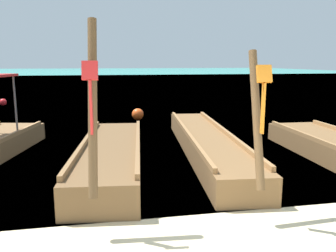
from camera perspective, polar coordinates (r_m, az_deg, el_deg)
name	(u,v)px	position (r m, az deg, el deg)	size (l,w,h in m)	color
sea_water	(108,74)	(64.81, -9.81, 8.39)	(120.00, 120.00, 0.00)	#2DB29E
longtail_boat_red_ribbon	(112,156)	(7.58, -9.29, -4.89)	(1.76, 5.69, 2.89)	brown
longtail_boat_orange_ribbon	(206,143)	(8.78, 6.30, -2.84)	(1.72, 7.41, 2.48)	brown
mooring_buoy_near	(3,102)	(20.34, -25.60, 3.58)	(0.37, 0.37, 0.37)	red
mooring_buoy_far	(138,114)	(13.82, -5.03, 1.95)	(0.47, 0.47, 0.47)	#EA5119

